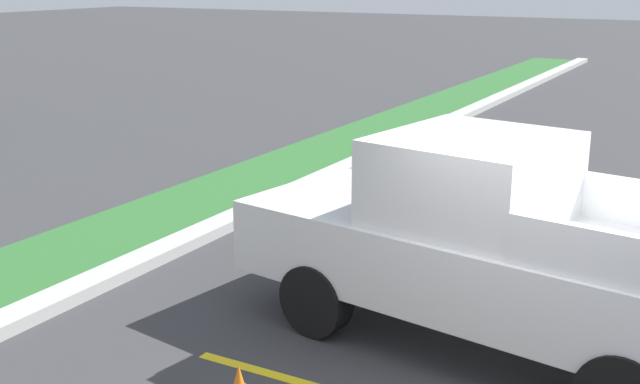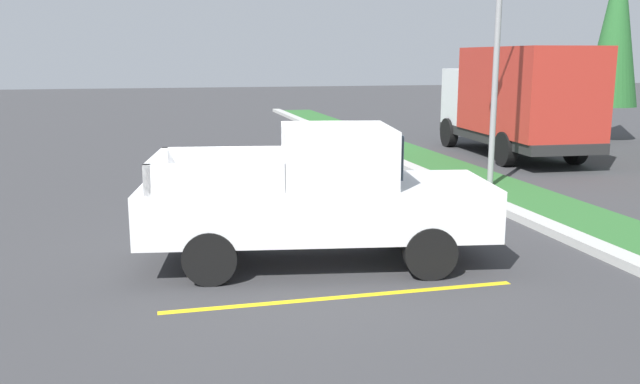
# 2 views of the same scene
# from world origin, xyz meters

# --- Properties ---
(ground_plane) EXTENTS (120.00, 120.00, 0.00)m
(ground_plane) POSITION_xyz_m (0.00, 0.00, 0.00)
(ground_plane) COLOR #38383A
(parking_line_near) EXTENTS (0.12, 4.80, 0.01)m
(parking_line_near) POSITION_xyz_m (-0.67, 0.46, 0.00)
(parking_line_near) COLOR yellow
(parking_line_near) RESTS_ON ground
(parking_line_far) EXTENTS (0.12, 4.80, 0.01)m
(parking_line_far) POSITION_xyz_m (2.43, 0.46, 0.00)
(parking_line_far) COLOR yellow
(parking_line_far) RESTS_ON ground
(curb_strip) EXTENTS (56.00, 0.40, 0.15)m
(curb_strip) POSITION_xyz_m (0.00, 5.00, 0.07)
(curb_strip) COLOR #B2B2AD
(curb_strip) RESTS_ON ground
(grass_median) EXTENTS (56.00, 1.80, 0.06)m
(grass_median) POSITION_xyz_m (0.00, 6.10, 0.03)
(grass_median) COLOR #2D662D
(grass_median) RESTS_ON ground
(pickup_truck_main) EXTENTS (2.70, 5.46, 2.10)m
(pickup_truck_main) POSITION_xyz_m (0.89, 0.51, 1.04)
(pickup_truck_main) COLOR black
(pickup_truck_main) RESTS_ON ground
(cargo_truck_distant) EXTENTS (6.92, 2.80, 3.40)m
(cargo_truck_distant) POSITION_xyz_m (-8.43, 9.12, 1.85)
(cargo_truck_distant) COLOR black
(cargo_truck_distant) RESTS_ON ground
(street_light) EXTENTS (0.24, 1.49, 7.13)m
(street_light) POSITION_xyz_m (-3.90, 5.75, 4.12)
(street_light) COLOR gray
(street_light) RESTS_ON ground
(cypress_tree_leftmost) EXTENTS (1.87, 1.87, 7.20)m
(cypress_tree_leftmost) POSITION_xyz_m (-11.35, 14.67, 4.24)
(cypress_tree_leftmost) COLOR brown
(cypress_tree_leftmost) RESTS_ON ground
(traffic_cone) EXTENTS (0.36, 0.36, 0.60)m
(traffic_cone) POSITION_xyz_m (-1.59, 1.78, 0.29)
(traffic_cone) COLOR orange
(traffic_cone) RESTS_ON ground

